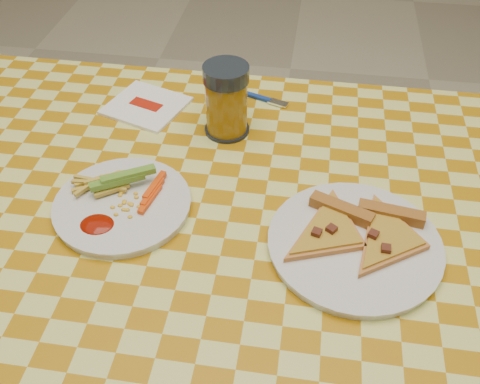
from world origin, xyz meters
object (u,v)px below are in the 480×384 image
plate_left (123,206)px  drink_glass (226,101)px  plate_right (354,245)px  table (229,252)px

plate_left → drink_glass: 0.27m
plate_left → plate_right: (0.37, -0.03, 0.00)m
plate_right → table: bearing=172.7°
plate_left → plate_right: same height
table → plate_left: (-0.17, 0.00, 0.08)m
plate_left → drink_glass: size_ratio=1.58×
table → plate_left: plate_left is taller
plate_left → plate_right: size_ratio=0.85×
plate_left → drink_glass: (0.13, 0.23, 0.06)m
table → drink_glass: size_ratio=9.36×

